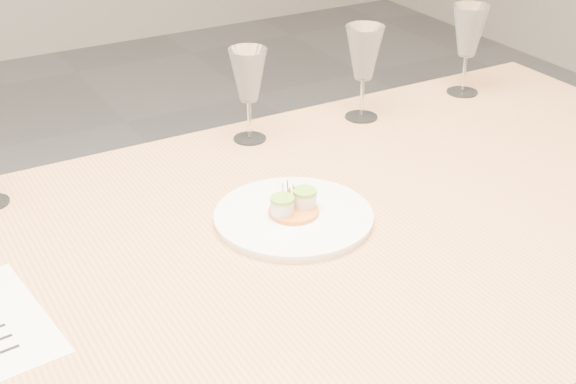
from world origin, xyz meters
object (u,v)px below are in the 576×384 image
dinner_plate (294,215)px  wine_glass_2 (248,77)px  wine_glass_3 (364,55)px  wine_glass_4 (469,32)px  dining_table (183,307)px

dinner_plate → wine_glass_2: 0.39m
wine_glass_3 → wine_glass_4: size_ratio=0.99×
dining_table → wine_glass_4: bearing=22.9°
dining_table → wine_glass_2: (0.34, 0.41, 0.21)m
dinner_plate → wine_glass_4: wine_glass_4 is taller
dining_table → wine_glass_4: (0.92, 0.39, 0.22)m
dining_table → wine_glass_3: (0.62, 0.38, 0.22)m
dinner_plate → wine_glass_4: (0.68, 0.34, 0.14)m
wine_glass_4 → wine_glass_2: bearing=178.5°
wine_glass_2 → wine_glass_4: bearing=-1.5°
wine_glass_2 → dining_table: bearing=-129.7°
dinner_plate → wine_glass_2: bearing=75.1°
wine_glass_2 → wine_glass_3: 0.28m
dinner_plate → wine_glass_2: (0.09, 0.35, 0.13)m
wine_glass_4 → wine_glass_3: bearing=-179.0°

